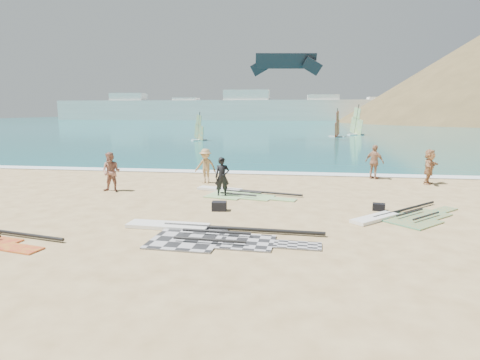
# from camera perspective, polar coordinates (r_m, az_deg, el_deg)

# --- Properties ---
(ground) EXTENTS (300.00, 300.00, 0.00)m
(ground) POSITION_cam_1_polar(r_m,az_deg,el_deg) (13.00, 2.39, -7.47)
(ground) COLOR tan
(ground) RESTS_ON ground
(sea) EXTENTS (300.00, 240.00, 0.06)m
(sea) POSITION_cam_1_polar(r_m,az_deg,el_deg) (144.41, 7.98, 8.20)
(sea) COLOR #0E6260
(sea) RESTS_ON ground
(surf_line) EXTENTS (300.00, 1.20, 0.04)m
(surf_line) POSITION_cam_1_polar(r_m,az_deg,el_deg) (24.98, 5.37, 0.89)
(surf_line) COLOR white
(surf_line) RESTS_ON ground
(far_town) EXTENTS (160.00, 8.00, 12.00)m
(far_town) POSITION_cam_1_polar(r_m,az_deg,el_deg) (163.24, 2.47, 10.04)
(far_town) COLOR white
(far_town) RESTS_ON ground
(rig_grey) EXTENTS (6.56, 2.73, 0.21)m
(rig_grey) POSITION_cam_1_polar(r_m,az_deg,el_deg) (12.81, -5.50, -7.53)
(rig_grey) COLOR #272729
(rig_grey) RESTS_ON ground
(rig_green) EXTENTS (5.18, 2.69, 0.20)m
(rig_green) POSITION_cam_1_polar(r_m,az_deg,el_deg) (18.85, -0.64, -1.84)
(rig_green) COLOR #68CE37
(rig_green) RESTS_ON ground
(rig_orange) EXTENTS (4.50, 4.09, 0.20)m
(rig_orange) POSITION_cam_1_polar(r_m,az_deg,el_deg) (15.80, 21.99, -4.87)
(rig_orange) COLOR orange
(rig_orange) RESTS_ON ground
(gear_bag_near) EXTENTS (0.60, 0.46, 0.36)m
(gear_bag_near) POSITION_cam_1_polar(r_m,az_deg,el_deg) (15.73, -2.97, -3.73)
(gear_bag_near) COLOR black
(gear_bag_near) RESTS_ON ground
(gear_bag_far) EXTENTS (0.53, 0.41, 0.28)m
(gear_bag_far) POSITION_cam_1_polar(r_m,az_deg,el_deg) (16.65, 19.14, -3.64)
(gear_bag_far) COLOR black
(gear_bag_far) RESTS_ON ground
(person_wetsuit) EXTENTS (0.75, 0.59, 1.80)m
(person_wetsuit) POSITION_cam_1_polar(r_m,az_deg,el_deg) (18.14, -2.55, 0.43)
(person_wetsuit) COLOR black
(person_wetsuit) RESTS_ON ground
(beachgoer_left) EXTENTS (0.93, 0.73, 1.91)m
(beachgoer_left) POSITION_cam_1_polar(r_m,az_deg,el_deg) (20.27, -17.85, 1.10)
(beachgoer_left) COLOR #9E6653
(beachgoer_left) RESTS_ON ground
(beachgoer_mid) EXTENTS (1.31, 0.89, 1.86)m
(beachgoer_mid) POSITION_cam_1_polar(r_m,az_deg,el_deg) (21.58, -4.91, 1.99)
(beachgoer_mid) COLOR #A78454
(beachgoer_mid) RESTS_ON ground
(beachgoer_back) EXTENTS (1.18, 1.12, 1.96)m
(beachgoer_back) POSITION_cam_1_polar(r_m,az_deg,el_deg) (24.12, 18.58, 2.45)
(beachgoer_back) COLOR tan
(beachgoer_back) RESTS_ON ground
(beachgoer_right) EXTENTS (1.33, 1.78, 1.87)m
(beachgoer_right) POSITION_cam_1_polar(r_m,az_deg,el_deg) (23.52, 25.32, 1.72)
(beachgoer_right) COLOR tan
(beachgoer_right) RESTS_ON ground
(windsurfer_left) EXTENTS (1.90, 1.87, 3.76)m
(windsurfer_left) POSITION_cam_1_polar(r_m,az_deg,el_deg) (52.77, -5.86, 6.82)
(windsurfer_left) COLOR white
(windsurfer_left) RESTS_ON ground
(windsurfer_centre) EXTENTS (2.42, 2.72, 4.26)m
(windsurfer_centre) POSITION_cam_1_polar(r_m,az_deg,el_deg) (61.35, 13.65, 7.12)
(windsurfer_centre) COLOR white
(windsurfer_centre) RESTS_ON ground
(windsurfer_right) EXTENTS (2.73, 2.91, 4.91)m
(windsurfer_right) POSITION_cam_1_polar(r_m,az_deg,el_deg) (67.16, 16.21, 7.33)
(windsurfer_right) COLOR white
(windsurfer_right) RESTS_ON ground
(kitesurf_kite) EXTENTS (9.14, 2.12, 2.81)m
(kitesurf_kite) POSITION_cam_1_polar(r_m,az_deg,el_deg) (53.32, 6.55, 16.25)
(kitesurf_kite) COLOR black
(kitesurf_kite) RESTS_ON ground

